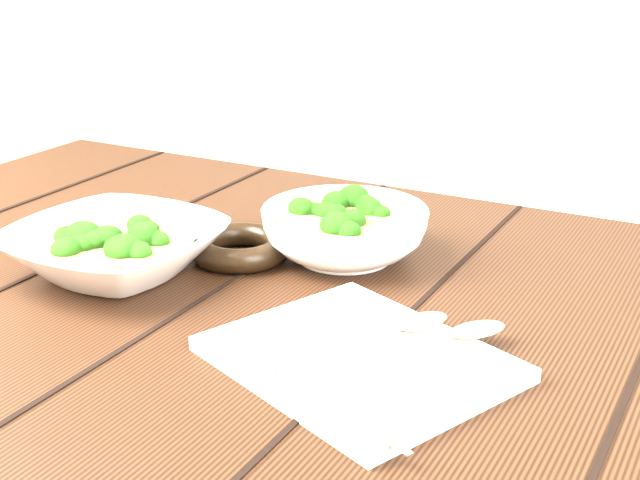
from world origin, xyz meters
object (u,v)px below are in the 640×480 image
(table, at_px, (251,383))
(trivet, at_px, (240,247))
(soup_bowl_back, at_px, (345,231))
(soup_bowl_front, at_px, (115,248))
(napkin, at_px, (358,359))

(table, relative_size, trivet, 10.28)
(table, height_order, soup_bowl_back, soup_bowl_back)
(soup_bowl_front, distance_m, soup_bowl_back, 0.25)
(trivet, bearing_deg, table, -50.94)
(soup_bowl_back, bearing_deg, napkin, -60.48)
(soup_bowl_front, distance_m, trivet, 0.14)
(soup_bowl_front, xyz_separation_m, napkin, (0.33, -0.07, -0.02))
(table, xyz_separation_m, soup_bowl_front, (-0.14, -0.04, 0.15))
(table, distance_m, trivet, 0.15)
(table, relative_size, soup_bowl_back, 5.85)
(soup_bowl_front, relative_size, soup_bowl_back, 1.11)
(table, bearing_deg, napkin, -30.17)
(soup_bowl_front, bearing_deg, soup_bowl_back, 38.50)
(napkin, bearing_deg, soup_bowl_back, 141.72)
(soup_bowl_front, relative_size, napkin, 0.95)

